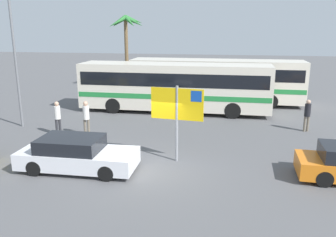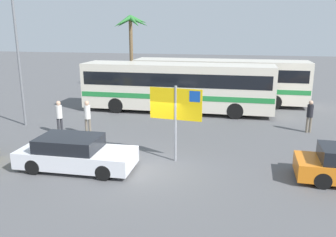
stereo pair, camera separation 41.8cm
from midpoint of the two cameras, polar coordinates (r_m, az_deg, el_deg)
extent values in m
plane|color=#565659|center=(14.15, -2.93, -8.10)|extent=(120.00, 120.00, 0.00)
cube|color=silver|center=(23.02, 1.98, 5.31)|extent=(12.39, 2.54, 2.90)
cube|color=black|center=(22.94, 1.99, 6.67)|extent=(11.89, 2.56, 0.84)
cube|color=#23843D|center=(23.11, 1.97, 4.07)|extent=(12.26, 2.56, 0.32)
cylinder|color=black|center=(24.04, 11.49, 2.46)|extent=(1.00, 0.28, 1.00)
cylinder|color=black|center=(21.82, 11.41, 1.22)|extent=(1.00, 0.28, 1.00)
cylinder|color=black|center=(25.25, -6.23, 3.25)|extent=(1.00, 0.28, 1.00)
cylinder|color=black|center=(23.14, -7.96, 2.14)|extent=(1.00, 0.28, 1.00)
cube|color=silver|center=(25.90, 8.86, 6.20)|extent=(12.39, 2.54, 2.90)
cube|color=black|center=(25.83, 8.90, 7.41)|extent=(11.89, 2.56, 0.84)
cube|color=#23843D|center=(25.98, 8.81, 5.09)|extent=(12.26, 2.56, 0.32)
cylinder|color=black|center=(27.32, 16.97, 3.56)|extent=(1.00, 0.28, 1.00)
cylinder|color=black|center=(25.09, 17.39, 2.58)|extent=(1.00, 0.28, 1.00)
cylinder|color=black|center=(27.68, 0.91, 4.34)|extent=(1.00, 0.28, 1.00)
cylinder|color=black|center=(25.48, -0.06, 3.44)|extent=(1.00, 0.28, 1.00)
cylinder|color=gray|center=(14.38, 2.06, -0.95)|extent=(0.11, 0.11, 3.20)
cube|color=yellow|center=(14.17, 2.10, 2.36)|extent=(2.19, 0.32, 1.30)
cube|color=#1447A8|center=(13.90, 5.28, 3.61)|extent=(0.45, 0.12, 0.44)
cylinder|color=black|center=(14.92, 23.67, -6.91)|extent=(0.60, 0.18, 0.60)
cylinder|color=black|center=(13.54, 24.75, -9.22)|extent=(0.60, 0.18, 0.60)
cube|color=silver|center=(14.32, -13.82, -6.15)|extent=(4.61, 1.91, 0.64)
cube|color=black|center=(14.24, -14.97, -3.87)|extent=(2.41, 1.73, 0.52)
cylinder|color=black|center=(14.62, -7.30, -6.17)|extent=(0.60, 0.17, 0.60)
cylinder|color=black|center=(13.14, -9.60, -8.72)|extent=(0.60, 0.17, 0.60)
cylinder|color=black|center=(15.70, -17.24, -5.24)|extent=(0.60, 0.17, 0.60)
cylinder|color=black|center=(14.34, -20.39, -7.44)|extent=(0.60, 0.17, 0.60)
cylinder|color=#706656|center=(18.57, -12.00, -1.35)|extent=(0.13, 0.13, 0.89)
cylinder|color=#706656|center=(18.60, -12.55, -1.36)|extent=(0.13, 0.13, 0.89)
cylinder|color=silver|center=(18.39, -12.40, 1.02)|extent=(0.32, 0.32, 0.70)
sphere|color=tan|center=(18.28, -12.49, 2.46)|extent=(0.24, 0.24, 0.24)
cylinder|color=#706656|center=(20.14, 22.29, -0.96)|extent=(0.13, 0.13, 0.85)
cylinder|color=#706656|center=(20.22, 22.74, -0.94)|extent=(0.13, 0.13, 0.85)
cylinder|color=black|center=(20.00, 22.73, 1.14)|extent=(0.32, 0.32, 0.67)
sphere|color=tan|center=(19.91, 22.85, 2.40)|extent=(0.23, 0.23, 0.23)
cylinder|color=#2D2D33|center=(19.13, -16.83, -1.24)|extent=(0.13, 0.13, 0.86)
cylinder|color=#2D2D33|center=(19.21, -16.35, -1.14)|extent=(0.13, 0.13, 0.86)
cylinder|color=silver|center=(18.98, -16.76, 1.06)|extent=(0.32, 0.32, 0.68)
sphere|color=tan|center=(18.88, -16.86, 2.41)|extent=(0.23, 0.23, 0.23)
cylinder|color=slate|center=(21.07, -22.60, 8.48)|extent=(0.14, 0.14, 7.20)
cylinder|color=brown|center=(32.00, -5.62, 10.27)|extent=(0.32, 0.32, 6.09)
cone|color=#2D7533|center=(31.79, -4.37, 15.47)|extent=(1.74, 0.66, 1.12)
cone|color=#2D7533|center=(32.23, -4.40, 15.69)|extent=(1.60, 1.45, 0.89)
cone|color=#2D7533|center=(32.65, -5.75, 15.39)|extent=(0.91, 1.74, 1.15)
cone|color=#2D7533|center=(32.37, -6.82, 15.34)|extent=(1.73, 1.01, 1.17)
cone|color=#2D7533|center=(31.80, -7.10, 15.33)|extent=(1.69, 1.15, 1.18)
cone|color=#2D7533|center=(31.30, -6.69, 15.57)|extent=(1.03, 1.76, 0.98)
cone|color=#2D7533|center=(31.26, -5.08, 15.42)|extent=(1.52, 1.48, 1.16)
camera|label=1|loc=(0.21, -89.27, 0.19)|focal=37.38mm
camera|label=2|loc=(0.21, 90.73, -0.19)|focal=37.38mm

